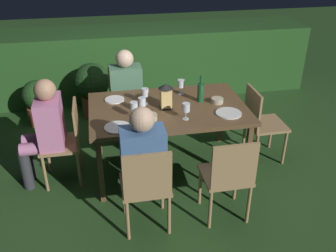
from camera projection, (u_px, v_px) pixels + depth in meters
ground_plane at (168, 167)px, 4.24m from camera, size 16.00×16.00×0.00m
dining_table at (168, 112)px, 3.91m from camera, size 1.62×1.04×0.76m
chair_side_right_a at (126, 98)px, 4.73m from camera, size 0.42×0.40×0.87m
person_in_green at (127, 93)px, 4.49m from camera, size 0.38×0.47×1.15m
chair_head_near at (67, 139)px, 3.83m from camera, size 0.40×0.42×0.87m
person_in_pink at (45, 128)px, 3.73m from camera, size 0.48×0.38×1.15m
chair_side_left_b at (228, 175)px, 3.29m from camera, size 0.42×0.40×0.87m
chair_side_left_a at (146, 185)px, 3.17m from camera, size 0.42×0.40×0.87m
person_in_blue at (142, 157)px, 3.26m from camera, size 0.38×0.47×1.15m
chair_head_far at (261, 121)px, 4.19m from camera, size 0.40×0.42×0.87m
lantern_centerpiece at (166, 95)px, 3.79m from camera, size 0.15×0.15×0.27m
green_bottle_on_table at (201, 92)px, 3.95m from camera, size 0.07×0.07×0.29m
wine_glass_a at (186, 108)px, 3.59m from camera, size 0.08×0.08×0.17m
wine_glass_b at (181, 84)px, 4.11m from camera, size 0.08×0.08×0.17m
wine_glass_c at (145, 93)px, 3.90m from camera, size 0.08×0.08×0.17m
wine_glass_d at (142, 103)px, 3.70m from camera, size 0.08×0.08×0.17m
wine_glass_e at (134, 107)px, 3.61m from camera, size 0.08×0.08×0.17m
plate_a at (115, 100)px, 4.02m from camera, size 0.21×0.21×0.01m
plate_b at (117, 127)px, 3.48m from camera, size 0.25×0.25×0.01m
plate_c at (229, 113)px, 3.74m from camera, size 0.26×0.26×0.01m
bowl_olives at (149, 117)px, 3.61m from camera, size 0.15×0.15×0.06m
bowl_bread at (217, 100)px, 3.95m from camera, size 0.13×0.13×0.05m
hedge_backdrop at (141, 61)px, 5.92m from camera, size 5.18×0.85×1.02m
potted_plant_by_hedge at (38, 101)px, 5.03m from camera, size 0.40×0.40×0.61m
potted_plant_corner at (92, 87)px, 5.17m from camera, size 0.49×0.49×0.77m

